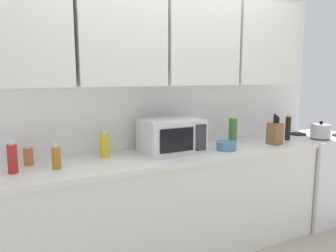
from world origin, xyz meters
The scene contains 13 objects.
wall_back_with_cabinets centered at (0.00, -0.07, 1.58)m, with size 3.73×0.38×2.60m.
counter_run centered at (0.00, -0.30, 0.45)m, with size 2.86×0.63×0.90m.
stove_range centered at (1.81, -0.32, 0.45)m, with size 0.76×0.64×0.91m.
kettle centered at (1.64, -0.46, 0.98)m, with size 0.19×0.19×0.17m.
microwave centered at (0.04, -0.27, 1.04)m, with size 0.48×0.37×0.28m.
knife_block centered at (1.04, -0.43, 1.00)m, with size 0.10×0.12×0.29m.
bottle_amber_vinegar centered at (-0.88, -0.33, 0.98)m, with size 0.06×0.06×0.18m.
bottle_yellow_mustard centered at (-0.50, -0.17, 1.00)m, with size 0.08×0.08×0.21m.
bottle_red_sauce centered at (-1.15, -0.30, 1.00)m, with size 0.06×0.06×0.22m.
bottle_soy_dark centered at (1.31, -0.35, 1.02)m, with size 0.05×0.05×0.25m.
bottle_green_oil centered at (0.71, -0.23, 1.02)m, with size 0.08×0.08×0.25m.
bottle_spice_jar centered at (-1.04, -0.14, 0.97)m, with size 0.07×0.07×0.15m.
bowl_ceramic_small centered at (0.50, -0.41, 0.94)m, with size 0.17×0.17×0.07m, color teal.
Camera 1 is at (-1.19, -2.56, 1.53)m, focal length 34.35 mm.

